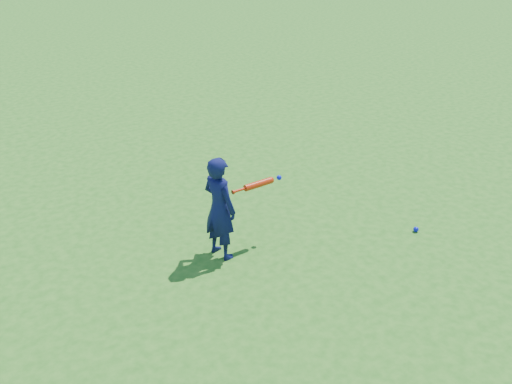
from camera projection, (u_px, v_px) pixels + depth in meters
ground at (148, 254)px, 6.65m from camera, size 80.00×80.00×0.00m
child at (220, 208)px, 6.36m from camera, size 0.40×0.51×1.23m
ground_ball_blue at (416, 229)px, 7.08m from camera, size 0.07×0.07×0.07m
bat_swing at (260, 184)px, 6.52m from camera, size 0.68×0.10×0.08m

